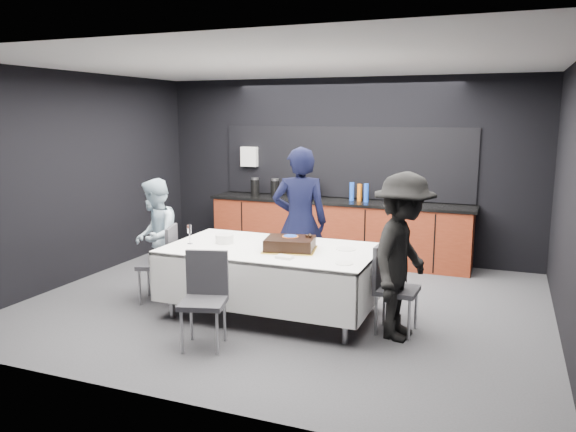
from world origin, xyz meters
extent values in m
plane|color=#424247|center=(0.00, 0.00, 0.00)|extent=(6.00, 6.00, 0.00)
cube|color=white|center=(0.00, 0.00, 2.80)|extent=(6.00, 5.00, 0.04)
cube|color=black|center=(0.00, 2.50, 1.40)|extent=(6.00, 0.04, 2.80)
cube|color=black|center=(0.00, -2.50, 1.40)|extent=(6.00, 0.04, 2.80)
cube|color=black|center=(-3.00, 0.00, 1.40)|extent=(0.04, 5.00, 2.80)
cube|color=black|center=(3.00, 0.00, 1.40)|extent=(0.04, 5.00, 2.80)
cube|color=maroon|center=(0.00, 2.20, 0.45)|extent=(4.00, 0.60, 0.90)
cube|color=black|center=(0.00, 2.20, 0.92)|extent=(4.10, 0.64, 0.04)
cube|color=black|center=(0.00, 2.48, 1.50)|extent=(4.00, 0.03, 1.10)
cube|color=white|center=(-1.60, 2.43, 1.55)|extent=(0.28, 0.12, 0.32)
cylinder|color=black|center=(-1.40, 2.20, 1.07)|extent=(0.14, 0.14, 0.26)
cylinder|color=black|center=(-1.05, 2.20, 1.07)|extent=(0.14, 0.14, 0.26)
cube|color=black|center=(-0.50, 2.20, 1.09)|extent=(0.32, 0.24, 0.30)
cylinder|color=blue|center=(0.20, 2.25, 1.08)|extent=(0.07, 0.07, 0.28)
cylinder|color=orange|center=(0.32, 2.25, 1.07)|extent=(0.07, 0.07, 0.26)
cylinder|color=blue|center=(0.44, 2.18, 1.08)|extent=(0.07, 0.07, 0.28)
cylinder|color=white|center=(0.75, 2.20, 0.98)|extent=(0.08, 0.08, 0.09)
cylinder|color=white|center=(0.88, 2.20, 0.98)|extent=(0.08, 0.08, 0.09)
cylinder|color=white|center=(1.00, 2.20, 0.98)|extent=(0.08, 0.08, 0.09)
cylinder|color=#99999E|center=(-1.40, 2.20, 1.21)|extent=(0.12, 0.12, 0.03)
cylinder|color=#99999E|center=(-1.05, 2.20, 1.21)|extent=(0.12, 0.12, 0.03)
cylinder|color=#99999E|center=(-1.00, -0.90, 0.38)|extent=(0.06, 0.06, 0.75)
cylinder|color=#99999E|center=(-1.00, 0.10, 0.38)|extent=(0.06, 0.06, 0.75)
cylinder|color=#99999E|center=(1.00, -0.90, 0.38)|extent=(0.06, 0.06, 0.75)
cylinder|color=#99999E|center=(1.00, 0.10, 0.38)|extent=(0.06, 0.06, 0.75)
cube|color=white|center=(0.00, -0.40, 0.76)|extent=(2.32, 1.32, 0.04)
cube|color=white|center=(0.00, -1.05, 0.49)|extent=(2.32, 0.02, 0.55)
cube|color=white|center=(0.00, 0.25, 0.49)|extent=(2.32, 0.02, 0.55)
cube|color=white|center=(-1.15, -0.40, 0.49)|extent=(0.02, 1.32, 0.55)
cube|color=white|center=(1.15, -0.40, 0.49)|extent=(0.02, 1.32, 0.55)
cube|color=gold|center=(0.24, -0.45, 0.79)|extent=(0.63, 0.55, 0.01)
cube|color=black|center=(0.24, -0.45, 0.85)|extent=(0.59, 0.51, 0.11)
cube|color=black|center=(0.24, -0.45, 0.91)|extent=(0.59, 0.51, 0.01)
cylinder|color=orange|center=(0.22, -0.39, 0.92)|extent=(0.18, 0.18, 0.00)
cylinder|color=blue|center=(0.22, -0.39, 0.92)|extent=(0.15, 0.15, 0.01)
sphere|color=black|center=(0.42, -0.33, 0.94)|extent=(0.04, 0.04, 0.04)
sphere|color=black|center=(0.44, -0.37, 0.94)|extent=(0.04, 0.04, 0.04)
sphere|color=black|center=(0.40, -0.37, 0.94)|extent=(0.04, 0.04, 0.04)
cylinder|color=white|center=(-0.59, -0.40, 0.83)|extent=(0.21, 0.21, 0.10)
cylinder|color=white|center=(-0.43, -0.83, 0.78)|extent=(0.21, 0.21, 0.01)
cylinder|color=white|center=(0.80, -0.19, 0.78)|extent=(0.22, 0.22, 0.01)
cylinder|color=white|center=(0.94, -0.77, 0.78)|extent=(0.18, 0.18, 0.01)
cylinder|color=white|center=(0.15, 0.07, 0.78)|extent=(0.22, 0.22, 0.01)
cube|color=white|center=(0.32, -0.80, 0.79)|extent=(0.19, 0.13, 0.03)
cylinder|color=white|center=(-0.94, -0.58, 0.78)|extent=(0.06, 0.06, 0.00)
cylinder|color=white|center=(-0.94, -0.58, 0.84)|extent=(0.01, 0.01, 0.12)
cylinder|color=white|center=(-0.94, -0.58, 0.95)|extent=(0.05, 0.05, 0.10)
cube|color=#313137|center=(-1.48, -0.47, 0.45)|extent=(0.53, 0.53, 0.05)
cube|color=#313137|center=(-1.30, -0.41, 0.70)|extent=(0.17, 0.41, 0.45)
cylinder|color=#99999E|center=(-1.69, -0.36, 0.22)|extent=(0.03, 0.03, 0.44)
cylinder|color=#99999E|center=(-1.59, -0.68, 0.22)|extent=(0.03, 0.03, 0.44)
cylinder|color=#99999E|center=(-1.37, -0.26, 0.22)|extent=(0.03, 0.03, 0.44)
cylinder|color=#99999E|center=(-1.26, -0.58, 0.22)|extent=(0.03, 0.03, 0.44)
cube|color=#313137|center=(1.41, -0.41, 0.45)|extent=(0.44, 0.44, 0.05)
cube|color=#313137|center=(1.22, -0.40, 0.70)|extent=(0.06, 0.42, 0.45)
cylinder|color=#99999E|center=(1.57, -0.59, 0.22)|extent=(0.03, 0.03, 0.44)
cylinder|color=#99999E|center=(1.59, -0.25, 0.22)|extent=(0.03, 0.03, 0.44)
cylinder|color=#99999E|center=(1.23, -0.57, 0.22)|extent=(0.03, 0.03, 0.44)
cylinder|color=#99999E|center=(1.25, -0.23, 0.22)|extent=(0.03, 0.03, 0.44)
cube|color=#313137|center=(-0.25, -1.49, 0.45)|extent=(0.52, 0.52, 0.05)
cube|color=#313137|center=(-0.31, -1.30, 0.70)|extent=(0.41, 0.15, 0.45)
cylinder|color=#99999E|center=(-0.37, -1.70, 0.22)|extent=(0.03, 0.03, 0.44)
cylinder|color=#99999E|center=(-0.04, -1.60, 0.22)|extent=(0.03, 0.03, 0.44)
cylinder|color=#99999E|center=(-0.46, -1.37, 0.22)|extent=(0.03, 0.03, 0.44)
cylinder|color=#99999E|center=(-0.14, -1.28, 0.22)|extent=(0.03, 0.03, 0.44)
imported|color=black|center=(0.05, 0.38, 0.93)|extent=(0.79, 0.64, 1.86)
imported|color=silver|center=(-1.65, -0.23, 0.73)|extent=(0.79, 0.87, 1.46)
imported|color=black|center=(1.48, -0.53, 0.84)|extent=(0.77, 1.17, 1.69)
camera|label=1|loc=(2.40, -5.99, 2.24)|focal=35.00mm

